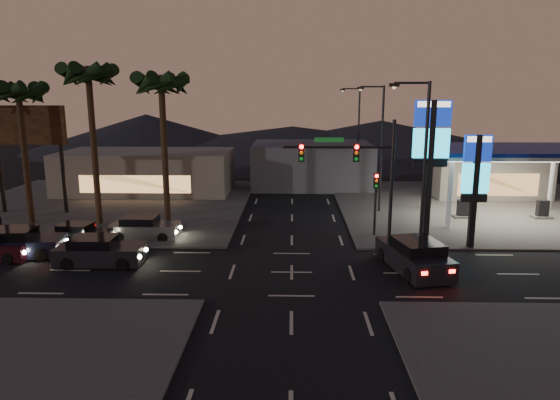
{
  "coord_description": "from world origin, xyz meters",
  "views": [
    {
      "loc": [
        0.01,
        -25.29,
        9.33
      ],
      "look_at": [
        -0.74,
        4.5,
        3.0
      ],
      "focal_mm": 32.0,
      "sensor_mm": 36.0,
      "label": 1
    }
  ],
  "objects_px": {
    "pylon_sign_tall": "(431,143)",
    "car_lane_b_front": "(144,228)",
    "pylon_sign_short": "(476,174)",
    "car_lane_a_rear": "(17,244)",
    "traffic_signal_mast": "(360,170)",
    "car_lane_b_mid": "(79,234)",
    "gas_station": "(508,153)",
    "suv_station": "(414,256)",
    "car_lane_a_front": "(99,252)"
  },
  "relations": [
    {
      "from": "traffic_signal_mast",
      "to": "car_lane_a_front",
      "type": "xyz_separation_m",
      "value": [
        -14.51,
        -0.99,
        -4.49
      ]
    },
    {
      "from": "gas_station",
      "to": "pylon_sign_short",
      "type": "height_order",
      "value": "pylon_sign_short"
    },
    {
      "from": "car_lane_b_mid",
      "to": "suv_station",
      "type": "distance_m",
      "value": 20.63
    },
    {
      "from": "car_lane_a_front",
      "to": "car_lane_b_mid",
      "type": "xyz_separation_m",
      "value": [
        -2.79,
        3.94,
        -0.13
      ]
    },
    {
      "from": "pylon_sign_tall",
      "to": "gas_station",
      "type": "bearing_deg",
      "value": 40.91
    },
    {
      "from": "pylon_sign_short",
      "to": "car_lane_b_mid",
      "type": "bearing_deg",
      "value": 178.98
    },
    {
      "from": "pylon_sign_short",
      "to": "suv_station",
      "type": "relative_size",
      "value": 1.23
    },
    {
      "from": "gas_station",
      "to": "suv_station",
      "type": "bearing_deg",
      "value": -129.09
    },
    {
      "from": "traffic_signal_mast",
      "to": "suv_station",
      "type": "distance_m",
      "value": 5.46
    },
    {
      "from": "pylon_sign_tall",
      "to": "pylon_sign_short",
      "type": "xyz_separation_m",
      "value": [
        2.5,
        -1.0,
        -1.74
      ]
    },
    {
      "from": "car_lane_a_front",
      "to": "car_lane_b_front",
      "type": "height_order",
      "value": "car_lane_a_front"
    },
    {
      "from": "pylon_sign_tall",
      "to": "pylon_sign_short",
      "type": "height_order",
      "value": "pylon_sign_tall"
    },
    {
      "from": "traffic_signal_mast",
      "to": "car_lane_a_rear",
      "type": "xyz_separation_m",
      "value": [
        -19.83,
        0.24,
        -4.44
      ]
    },
    {
      "from": "pylon_sign_tall",
      "to": "car_lane_b_front",
      "type": "bearing_deg",
      "value": 177.82
    },
    {
      "from": "pylon_sign_short",
      "to": "car_lane_a_rear",
      "type": "bearing_deg",
      "value": -175.2
    },
    {
      "from": "pylon_sign_tall",
      "to": "suv_station",
      "type": "relative_size",
      "value": 1.58
    },
    {
      "from": "pylon_sign_short",
      "to": "car_lane_b_front",
      "type": "height_order",
      "value": "pylon_sign_short"
    },
    {
      "from": "gas_station",
      "to": "car_lane_b_mid",
      "type": "height_order",
      "value": "gas_station"
    },
    {
      "from": "car_lane_a_front",
      "to": "car_lane_b_mid",
      "type": "bearing_deg",
      "value": 125.31
    },
    {
      "from": "car_lane_a_front",
      "to": "suv_station",
      "type": "distance_m",
      "value": 17.35
    },
    {
      "from": "traffic_signal_mast",
      "to": "pylon_sign_tall",
      "type": "bearing_deg",
      "value": 36.52
    },
    {
      "from": "pylon_sign_short",
      "to": "car_lane_a_front",
      "type": "relative_size",
      "value": 1.42
    },
    {
      "from": "car_lane_a_rear",
      "to": "car_lane_b_front",
      "type": "relative_size",
      "value": 1.16
    },
    {
      "from": "pylon_sign_short",
      "to": "traffic_signal_mast",
      "type": "xyz_separation_m",
      "value": [
        -7.24,
        -2.51,
        0.57
      ]
    },
    {
      "from": "car_lane_b_mid",
      "to": "pylon_sign_short",
      "type": "bearing_deg",
      "value": -1.02
    },
    {
      "from": "car_lane_a_rear",
      "to": "car_lane_b_mid",
      "type": "bearing_deg",
      "value": 46.94
    },
    {
      "from": "gas_station",
      "to": "car_lane_a_rear",
      "type": "bearing_deg",
      "value": -163.05
    },
    {
      "from": "pylon_sign_tall",
      "to": "car_lane_a_rear",
      "type": "bearing_deg",
      "value": -172.41
    },
    {
      "from": "traffic_signal_mast",
      "to": "car_lane_b_mid",
      "type": "xyz_separation_m",
      "value": [
        -17.3,
        2.95,
        -4.62
      ]
    },
    {
      "from": "car_lane_b_front",
      "to": "pylon_sign_tall",
      "type": "bearing_deg",
      "value": -2.18
    },
    {
      "from": "gas_station",
      "to": "traffic_signal_mast",
      "type": "xyz_separation_m",
      "value": [
        -12.24,
        -10.01,
        0.15
      ]
    },
    {
      "from": "car_lane_b_front",
      "to": "car_lane_b_mid",
      "type": "bearing_deg",
      "value": -161.6
    },
    {
      "from": "traffic_signal_mast",
      "to": "suv_station",
      "type": "bearing_deg",
      "value": -29.14
    },
    {
      "from": "pylon_sign_short",
      "to": "car_lane_a_rear",
      "type": "distance_m",
      "value": 27.44
    },
    {
      "from": "gas_station",
      "to": "pylon_sign_short",
      "type": "bearing_deg",
      "value": -123.69
    },
    {
      "from": "traffic_signal_mast",
      "to": "car_lane_a_front",
      "type": "relative_size",
      "value": 1.62
    },
    {
      "from": "gas_station",
      "to": "pylon_sign_tall",
      "type": "relative_size",
      "value": 1.36
    },
    {
      "from": "traffic_signal_mast",
      "to": "car_lane_a_rear",
      "type": "bearing_deg",
      "value": 179.31
    },
    {
      "from": "traffic_signal_mast",
      "to": "car_lane_a_rear",
      "type": "height_order",
      "value": "traffic_signal_mast"
    },
    {
      "from": "gas_station",
      "to": "car_lane_a_front",
      "type": "relative_size",
      "value": 2.48
    },
    {
      "from": "pylon_sign_tall",
      "to": "traffic_signal_mast",
      "type": "bearing_deg",
      "value": -143.48
    },
    {
      "from": "gas_station",
      "to": "traffic_signal_mast",
      "type": "height_order",
      "value": "traffic_signal_mast"
    },
    {
      "from": "traffic_signal_mast",
      "to": "gas_station",
      "type": "bearing_deg",
      "value": 39.28
    },
    {
      "from": "gas_station",
      "to": "car_lane_a_rear",
      "type": "relative_size",
      "value": 2.29
    },
    {
      "from": "gas_station",
      "to": "car_lane_a_front",
      "type": "distance_m",
      "value": 29.25
    },
    {
      "from": "gas_station",
      "to": "car_lane_a_front",
      "type": "height_order",
      "value": "gas_station"
    },
    {
      "from": "pylon_sign_short",
      "to": "car_lane_b_mid",
      "type": "distance_m",
      "value": 24.88
    },
    {
      "from": "traffic_signal_mast",
      "to": "suv_station",
      "type": "xyz_separation_m",
      "value": [
        2.83,
        -1.58,
        -4.39
      ]
    },
    {
      "from": "pylon_sign_tall",
      "to": "car_lane_b_mid",
      "type": "height_order",
      "value": "pylon_sign_tall"
    },
    {
      "from": "pylon_sign_tall",
      "to": "traffic_signal_mast",
      "type": "distance_m",
      "value": 6.02
    }
  ]
}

